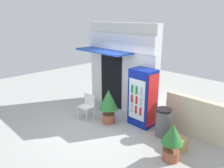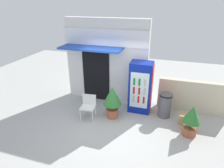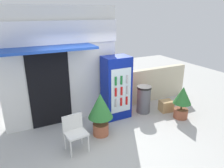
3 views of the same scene
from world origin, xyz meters
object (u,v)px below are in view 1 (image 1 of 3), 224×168
potted_plant_near_shop (109,103)px  drink_cooler (143,98)px  plastic_chair (88,105)px  cardboard_box (179,143)px  trash_bin (163,122)px  potted_plant_curbside (172,139)px

potted_plant_near_shop → drink_cooler: bearing=40.4°
plastic_chair → cardboard_box: size_ratio=2.09×
potted_plant_near_shop → cardboard_box: (2.39, 0.29, -0.53)m
plastic_chair → trash_bin: trash_bin is taller
drink_cooler → cardboard_box: drink_cooler is taller
potted_plant_curbside → trash_bin: (-0.78, 0.81, -0.14)m
plastic_chair → potted_plant_curbside: 3.25m
potted_plant_near_shop → potted_plant_curbside: (2.49, -0.25, -0.13)m
drink_cooler → potted_plant_near_shop: drink_cooler is taller
potted_plant_near_shop → cardboard_box: 2.47m
trash_bin → potted_plant_curbside: bearing=-46.3°
trash_bin → cardboard_box: trash_bin is taller
potted_plant_near_shop → trash_bin: (1.71, 0.56, -0.27)m
plastic_chair → cardboard_box: bearing=10.0°
drink_cooler → potted_plant_near_shop: (-0.82, -0.70, -0.21)m
drink_cooler → cardboard_box: (1.57, -0.41, -0.74)m
drink_cooler → potted_plant_near_shop: bearing=-139.6°
drink_cooler → potted_plant_curbside: size_ratio=1.88×
drink_cooler → cardboard_box: size_ratio=4.66×
potted_plant_near_shop → potted_plant_curbside: 2.50m
drink_cooler → potted_plant_curbside: bearing=-29.9°
potted_plant_curbside → cardboard_box: potted_plant_curbside is taller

